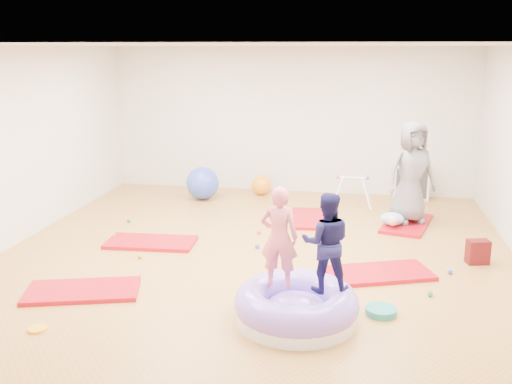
# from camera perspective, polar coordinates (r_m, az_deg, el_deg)

# --- Properties ---
(room) EXTENTS (7.01, 8.01, 2.81)m
(room) POSITION_cam_1_polar(r_m,az_deg,el_deg) (7.20, -0.42, 3.28)
(room) COLOR #A27F3E
(room) RESTS_ON ground
(gym_mat_front_left) EXTENTS (1.41, 0.98, 0.05)m
(gym_mat_front_left) POSITION_cam_1_polar(r_m,az_deg,el_deg) (7.02, -16.97, -9.44)
(gym_mat_front_left) COLOR red
(gym_mat_front_left) RESTS_ON ground
(gym_mat_mid_left) EXTENTS (1.30, 0.71, 0.05)m
(gym_mat_mid_left) POSITION_cam_1_polar(r_m,az_deg,el_deg) (8.44, -10.47, -4.97)
(gym_mat_mid_left) COLOR red
(gym_mat_mid_left) RESTS_ON ground
(gym_mat_center_back) EXTENTS (0.69, 1.20, 0.05)m
(gym_mat_center_back) POSITION_cam_1_polar(r_m,az_deg,el_deg) (9.48, 5.35, -2.65)
(gym_mat_center_back) COLOR red
(gym_mat_center_back) RESTS_ON ground
(gym_mat_right) EXTENTS (1.43, 1.05, 0.05)m
(gym_mat_right) POSITION_cam_1_polar(r_m,az_deg,el_deg) (7.37, 12.22, -7.93)
(gym_mat_right) COLOR red
(gym_mat_right) RESTS_ON ground
(gym_mat_rear_right) EXTENTS (0.94, 1.39, 0.05)m
(gym_mat_rear_right) POSITION_cam_1_polar(r_m,az_deg,el_deg) (9.47, 14.83, -3.06)
(gym_mat_rear_right) COLOR red
(gym_mat_rear_right) RESTS_ON ground
(inflatable_cushion) EXTENTS (1.30, 1.30, 0.41)m
(inflatable_cushion) POSITION_cam_1_polar(r_m,az_deg,el_deg) (6.06, 4.05, -11.34)
(inflatable_cushion) COLOR white
(inflatable_cushion) RESTS_ON ground
(child_pink) EXTENTS (0.41, 0.28, 1.09)m
(child_pink) POSITION_cam_1_polar(r_m,az_deg,el_deg) (5.89, 2.32, -4.08)
(child_pink) COLOR #E56873
(child_pink) RESTS_ON inflatable_cushion
(child_navy) EXTENTS (0.54, 0.44, 1.05)m
(child_navy) POSITION_cam_1_polar(r_m,az_deg,el_deg) (5.83, 7.05, -4.58)
(child_navy) COLOR #151443
(child_navy) RESTS_ON inflatable_cushion
(adult_caregiver) EXTENTS (0.93, 0.79, 1.61)m
(adult_caregiver) POSITION_cam_1_polar(r_m,az_deg,el_deg) (9.31, 15.27, 1.91)
(adult_caregiver) COLOR slate
(adult_caregiver) RESTS_ON gym_mat_rear_right
(infant) EXTENTS (0.36, 0.37, 0.22)m
(infant) POSITION_cam_1_polar(r_m,az_deg,el_deg) (9.17, 13.47, -2.66)
(infant) COLOR #8EC2EA
(infant) RESTS_ON gym_mat_rear_right
(ball_pit_balls) EXTENTS (4.90, 2.91, 0.07)m
(ball_pit_balls) POSITION_cam_1_polar(r_m,az_deg,el_deg) (8.30, 0.17, -4.99)
(ball_pit_balls) COLOR #F0384E
(ball_pit_balls) RESTS_ON ground
(exercise_ball_blue) EXTENTS (0.61, 0.61, 0.61)m
(exercise_ball_blue) POSITION_cam_1_polar(r_m,az_deg,el_deg) (10.69, -5.36, 0.88)
(exercise_ball_blue) COLOR blue
(exercise_ball_blue) RESTS_ON ground
(exercise_ball_orange) EXTENTS (0.38, 0.38, 0.38)m
(exercise_ball_orange) POSITION_cam_1_polar(r_m,az_deg,el_deg) (11.00, 0.55, 0.70)
(exercise_ball_orange) COLOR orange
(exercise_ball_orange) RESTS_ON ground
(infant_play_gym) EXTENTS (0.70, 0.67, 0.54)m
(infant_play_gym) POSITION_cam_1_polar(r_m,az_deg,el_deg) (10.32, 9.61, 0.56)
(infant_play_gym) COLOR white
(infant_play_gym) RESTS_ON ground
(cube_shelf) EXTENTS (0.65, 0.32, 0.65)m
(cube_shelf) POSITION_cam_1_polar(r_m,az_deg,el_deg) (11.06, 15.23, 0.98)
(cube_shelf) COLOR white
(cube_shelf) RESTS_ON ground
(balance_disc) EXTENTS (0.34, 0.34, 0.07)m
(balance_disc) POSITION_cam_1_polar(r_m,az_deg,el_deg) (6.36, 12.39, -11.55)
(balance_disc) COLOR #218378
(balance_disc) RESTS_ON ground
(backpack) EXTENTS (0.31, 0.23, 0.32)m
(backpack) POSITION_cam_1_polar(r_m,az_deg,el_deg) (8.08, 21.30, -5.60)
(backpack) COLOR maroon
(backpack) RESTS_ON ground
(yellow_toy) EXTENTS (0.19, 0.19, 0.03)m
(yellow_toy) POSITION_cam_1_polar(r_m,az_deg,el_deg) (6.31, -21.01, -12.67)
(yellow_toy) COLOR #FAA510
(yellow_toy) RESTS_ON ground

